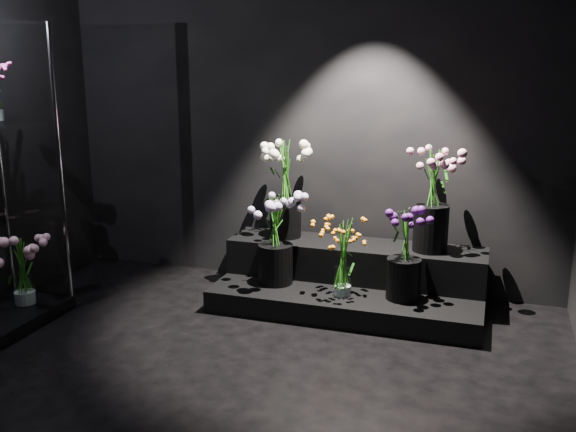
% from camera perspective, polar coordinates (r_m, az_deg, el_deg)
% --- Properties ---
extents(floor, '(4.00, 4.00, 0.00)m').
position_cam_1_polar(floor, '(3.62, -7.83, -15.76)').
color(floor, black).
rests_on(floor, ground).
extents(wall_back, '(4.00, 0.00, 4.00)m').
position_cam_1_polar(wall_back, '(5.03, 1.68, 9.53)').
color(wall_back, black).
rests_on(wall_back, floor).
extents(display_riser, '(1.92, 0.85, 0.43)m').
position_cam_1_polar(display_riser, '(4.80, 5.63, -5.69)').
color(display_riser, black).
rests_on(display_riser, floor).
extents(bouquet_orange_bells, '(0.31, 0.31, 0.54)m').
position_cam_1_polar(bouquet_orange_bells, '(4.46, 4.93, -3.68)').
color(bouquet_orange_bells, white).
rests_on(bouquet_orange_bells, display_riser).
extents(bouquet_lilac, '(0.47, 0.47, 0.68)m').
position_cam_1_polar(bouquet_lilac, '(4.66, -1.14, -1.52)').
color(bouquet_lilac, black).
rests_on(bouquet_lilac, display_riser).
extents(bouquet_purple, '(0.35, 0.35, 0.64)m').
position_cam_1_polar(bouquet_purple, '(4.44, 10.33, -3.08)').
color(bouquet_purple, black).
rests_on(bouquet_purple, display_riser).
extents(bouquet_cream_roses, '(0.50, 0.50, 0.75)m').
position_cam_1_polar(bouquet_cream_roses, '(4.90, -0.24, 3.08)').
color(bouquet_cream_roses, black).
rests_on(bouquet_cream_roses, display_riser).
extents(bouquet_pink_roses, '(0.39, 0.39, 0.76)m').
position_cam_1_polar(bouquet_pink_roses, '(4.65, 12.72, 2.00)').
color(bouquet_pink_roses, black).
rests_on(bouquet_pink_roses, display_riser).
extents(bouquet_case_base_pink, '(0.45, 0.45, 0.48)m').
position_cam_1_polar(bouquet_case_base_pink, '(4.86, -22.55, -4.39)').
color(bouquet_case_base_pink, white).
rests_on(bouquet_case_base_pink, display_case).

